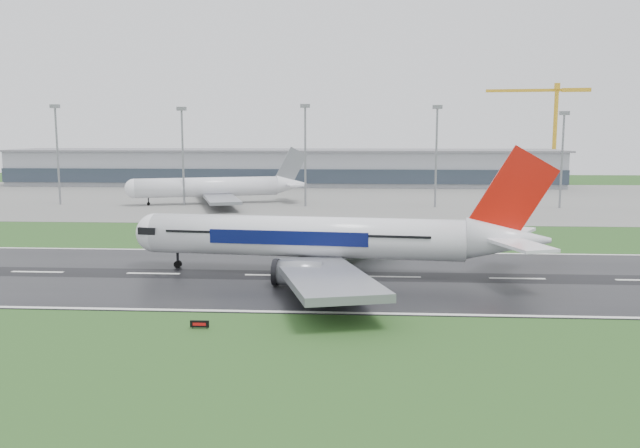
{
  "coord_description": "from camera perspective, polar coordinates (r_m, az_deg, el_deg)",
  "views": [
    {
      "loc": [
        34.44,
        -104.07,
        23.63
      ],
      "look_at": [
        27.25,
        12.0,
        7.0
      ],
      "focal_mm": 36.32,
      "sensor_mm": 36.0,
      "label": 1
    }
  ],
  "objects": [
    {
      "name": "runway",
      "position": [
        112.13,
        -14.47,
        -4.26
      ],
      "size": [
        400.0,
        45.0,
        0.1
      ],
      "primitive_type": "cube",
      "color": "black",
      "rests_on": "ground"
    },
    {
      "name": "floodmast_2",
      "position": [
        211.92,
        -11.98,
        5.66
      ],
      "size": [
        0.64,
        0.64,
        30.21
      ],
      "primitive_type": "cylinder",
      "color": "gray",
      "rests_on": "ground"
    },
    {
      "name": "floodmast_3",
      "position": [
        204.96,
        -1.3,
        5.86
      ],
      "size": [
        0.64,
        0.64,
        31.0
      ],
      "primitive_type": "cylinder",
      "color": "gray",
      "rests_on": "ground"
    },
    {
      "name": "apron",
      "position": [
        232.84,
        -4.98,
        2.29
      ],
      "size": [
        400.0,
        130.0,
        0.08
      ],
      "primitive_type": "cube",
      "color": "slate",
      "rests_on": "ground"
    },
    {
      "name": "parked_airliner",
      "position": [
        215.87,
        -9.24,
        4.14
      ],
      "size": [
        75.15,
        72.46,
        17.79
      ],
      "primitive_type": null,
      "rotation": [
        0.0,
        0.0,
        0.31
      ],
      "color": "white",
      "rests_on": "apron"
    },
    {
      "name": "floodmast_1",
      "position": [
        226.35,
        -22.11,
        5.5
      ],
      "size": [
        0.64,
        0.64,
        31.07
      ],
      "primitive_type": "cylinder",
      "color": "gray",
      "rests_on": "ground"
    },
    {
      "name": "floodmast_5",
      "position": [
        213.51,
        20.53,
        5.13
      ],
      "size": [
        0.64,
        0.64,
        28.64
      ],
      "primitive_type": "cylinder",
      "color": "gray",
      "rests_on": "ground"
    },
    {
      "name": "runway_sign",
      "position": [
        80.42,
        -10.56,
        -8.7
      ],
      "size": [
        2.31,
        0.37,
        1.04
      ],
      "primitive_type": null,
      "rotation": [
        0.0,
        0.0,
        0.05
      ],
      "color": "black",
      "rests_on": "ground"
    },
    {
      "name": "ground",
      "position": [
        112.14,
        -14.47,
        -4.29
      ],
      "size": [
        520.0,
        520.0,
        0.0
      ],
      "primitive_type": "plane",
      "color": "#21471A",
      "rests_on": "ground"
    },
    {
      "name": "main_airliner",
      "position": [
        107.21,
        1.24,
        1.02
      ],
      "size": [
        75.62,
        72.66,
        20.49
      ],
      "primitive_type": null,
      "rotation": [
        0.0,
        0.0,
        -0.1
      ],
      "color": "white",
      "rests_on": "runway"
    },
    {
      "name": "tower_crane",
      "position": [
        316.74,
        19.98,
        7.47
      ],
      "size": [
        45.86,
        8.05,
        45.23
      ],
      "primitive_type": null,
      "rotation": [
        0.0,
        0.0,
        -0.12
      ],
      "color": "gold",
      "rests_on": "ground"
    },
    {
      "name": "terminal",
      "position": [
        291.56,
        -3.26,
        4.95
      ],
      "size": [
        240.0,
        36.0,
        15.0
      ],
      "primitive_type": "cube",
      "color": "gray",
      "rests_on": "ground"
    },
    {
      "name": "floodmast_4",
      "position": [
        205.6,
        10.2,
        5.69
      ],
      "size": [
        0.64,
        0.64,
        30.58
      ],
      "primitive_type": "cylinder",
      "color": "gray",
      "rests_on": "ground"
    }
  ]
}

